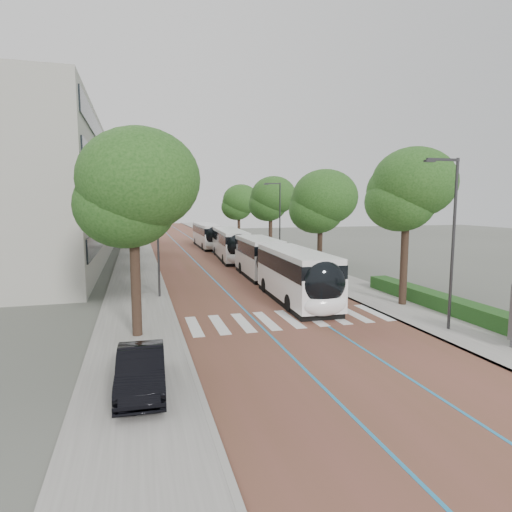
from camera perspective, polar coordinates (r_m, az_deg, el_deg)
The scene contains 20 objects.
ground at distance 21.81m, azimuth 4.87°, elevation -9.13°, with size 160.00×160.00×0.00m, color #51544C.
road at distance 60.36m, azimuth -8.53°, elevation 1.26°, with size 11.00×140.00×0.02m, color brown.
sidewalk_left at distance 59.90m, azimuth -15.67°, elevation 1.07°, with size 4.00×140.00×0.12m, color gray.
sidewalk_right at distance 61.72m, azimuth -1.61°, elevation 1.51°, with size 4.00×140.00×0.12m, color gray.
kerb_left at distance 59.93m, azimuth -13.85°, elevation 1.13°, with size 0.20×140.00×0.14m, color gray.
kerb_right at distance 61.29m, azimuth -3.33°, elevation 1.46°, with size 0.20×140.00×0.14m, color gray.
zebra_crossing at distance 22.77m, azimuth 4.46°, elevation -8.36°, with size 10.55×3.60×0.01m.
lane_line_left at distance 60.18m, azimuth -10.04°, elevation 1.22°, with size 0.12×126.00×0.01m, color teal.
lane_line_right at distance 60.57m, azimuth -7.03°, elevation 1.32°, with size 0.12×126.00×0.01m, color teal.
office_building at distance 49.12m, azimuth -30.15°, elevation 7.23°, with size 18.11×40.00×14.00m.
hedge at distance 26.21m, azimuth 23.97°, elevation -5.79°, with size 1.20×14.00×0.80m, color #1E4317.
streetlight_near at distance 21.75m, azimuth 24.51°, elevation 3.12°, with size 1.82×0.20×8.00m.
streetlight_far at distance 43.91m, azimuth 2.98°, elevation 5.45°, with size 1.82×0.20×8.00m.
lamp_post_left at distance 27.70m, azimuth -12.95°, elevation 2.85°, with size 0.14×0.14×8.00m, color #313133.
trees_left at distance 45.69m, azimuth -15.94°, elevation 7.94°, with size 5.96×60.37×9.91m.
trees_right at distance 45.85m, azimuth 3.60°, elevation 7.17°, with size 5.50×47.12×8.66m.
lead_bus at distance 30.04m, azimuth 2.95°, elevation -1.44°, with size 3.18×18.48×3.20m.
bus_queued_0 at distance 45.99m, azimuth -3.43°, elevation 1.53°, with size 3.33×12.54×3.20m.
bus_queued_1 at distance 58.62m, azimuth -6.44°, elevation 2.70°, with size 2.60×12.41×3.20m.
parked_car at distance 14.54m, azimuth -15.07°, elevation -14.45°, with size 1.46×4.19×1.38m, color black.
Camera 1 is at (-7.38, -19.60, 6.10)m, focal length 30.00 mm.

